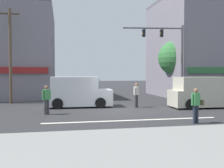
{
  "coord_description": "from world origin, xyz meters",
  "views": [
    {
      "loc": [
        -3.55,
        -16.14,
        2.4
      ],
      "look_at": [
        0.01,
        2.0,
        1.6
      ],
      "focal_mm": 42.0,
      "sensor_mm": 36.0,
      "label": 1
    }
  ],
  "objects_px": {
    "van_parked_curbside": "(77,93)",
    "pedestrian_mid_crossing": "(47,98)",
    "van_waiting_far": "(203,93)",
    "traffic_light_mast": "(170,51)",
    "pedestrian_foreground_with_bag": "(196,103)",
    "pedestrian_far_side": "(136,94)",
    "street_tree": "(176,58)",
    "sedan_crossing_rightbound": "(89,90)",
    "utility_pole_near_left": "(10,55)"
  },
  "relations": [
    {
      "from": "pedestrian_foreground_with_bag",
      "to": "pedestrian_mid_crossing",
      "type": "distance_m",
      "value": 8.17
    },
    {
      "from": "utility_pole_near_left",
      "to": "pedestrian_mid_crossing",
      "type": "bearing_deg",
      "value": -63.19
    },
    {
      "from": "van_waiting_far",
      "to": "pedestrian_far_side",
      "type": "relative_size",
      "value": 2.78
    },
    {
      "from": "van_waiting_far",
      "to": "traffic_light_mast",
      "type": "bearing_deg",
      "value": 104.79
    },
    {
      "from": "pedestrian_far_side",
      "to": "sedan_crossing_rightbound",
      "type": "bearing_deg",
      "value": 106.14
    },
    {
      "from": "pedestrian_far_side",
      "to": "van_parked_curbside",
      "type": "bearing_deg",
      "value": 165.57
    },
    {
      "from": "van_parked_curbside",
      "to": "street_tree",
      "type": "bearing_deg",
      "value": 25.04
    },
    {
      "from": "utility_pole_near_left",
      "to": "pedestrian_far_side",
      "type": "relative_size",
      "value": 4.37
    },
    {
      "from": "van_waiting_far",
      "to": "pedestrian_foreground_with_bag",
      "type": "height_order",
      "value": "van_waiting_far"
    },
    {
      "from": "traffic_light_mast",
      "to": "pedestrian_foreground_with_bag",
      "type": "xyz_separation_m",
      "value": [
        -2.38,
        -8.48,
        -3.22
      ]
    },
    {
      "from": "street_tree",
      "to": "sedan_crossing_rightbound",
      "type": "xyz_separation_m",
      "value": [
        -7.75,
        2.85,
        -3.04
      ]
    },
    {
      "from": "traffic_light_mast",
      "to": "pedestrian_far_side",
      "type": "relative_size",
      "value": 3.71
    },
    {
      "from": "pedestrian_mid_crossing",
      "to": "pedestrian_far_side",
      "type": "relative_size",
      "value": 1.0
    },
    {
      "from": "van_parked_curbside",
      "to": "traffic_light_mast",
      "type": "bearing_deg",
      "value": 10.61
    },
    {
      "from": "pedestrian_far_side",
      "to": "utility_pole_near_left",
      "type": "bearing_deg",
      "value": 156.28
    },
    {
      "from": "sedan_crossing_rightbound",
      "to": "pedestrian_foreground_with_bag",
      "type": "bearing_deg",
      "value": -76.06
    },
    {
      "from": "sedan_crossing_rightbound",
      "to": "pedestrian_far_side",
      "type": "bearing_deg",
      "value": -73.86
    },
    {
      "from": "street_tree",
      "to": "utility_pole_near_left",
      "type": "distance_m",
      "value": 14.34
    },
    {
      "from": "van_parked_curbside",
      "to": "pedestrian_mid_crossing",
      "type": "relative_size",
      "value": 2.78
    },
    {
      "from": "utility_pole_near_left",
      "to": "traffic_light_mast",
      "type": "xyz_separation_m",
      "value": [
        12.44,
        -1.47,
        0.38
      ]
    },
    {
      "from": "pedestrian_mid_crossing",
      "to": "traffic_light_mast",
      "type": "bearing_deg",
      "value": 25.02
    },
    {
      "from": "utility_pole_near_left",
      "to": "pedestrian_mid_crossing",
      "type": "xyz_separation_m",
      "value": [
        2.98,
        -5.89,
        -2.85
      ]
    },
    {
      "from": "traffic_light_mast",
      "to": "pedestrian_far_side",
      "type": "distance_m",
      "value": 5.37
    },
    {
      "from": "street_tree",
      "to": "van_parked_curbside",
      "type": "distance_m",
      "value": 10.68
    },
    {
      "from": "van_waiting_far",
      "to": "pedestrian_far_side",
      "type": "distance_m",
      "value": 4.55
    },
    {
      "from": "street_tree",
      "to": "pedestrian_mid_crossing",
      "type": "xyz_separation_m",
      "value": [
        -11.29,
        -7.38,
        -2.8
      ]
    },
    {
      "from": "utility_pole_near_left",
      "to": "pedestrian_far_side",
      "type": "distance_m",
      "value": 10.13
    },
    {
      "from": "street_tree",
      "to": "sedan_crossing_rightbound",
      "type": "bearing_deg",
      "value": 159.78
    },
    {
      "from": "street_tree",
      "to": "van_waiting_far",
      "type": "xyz_separation_m",
      "value": [
        -0.92,
        -6.38,
        -2.75
      ]
    },
    {
      "from": "traffic_light_mast",
      "to": "sedan_crossing_rightbound",
      "type": "height_order",
      "value": "traffic_light_mast"
    },
    {
      "from": "street_tree",
      "to": "pedestrian_far_side",
      "type": "distance_m",
      "value": 8.11
    },
    {
      "from": "pedestrian_mid_crossing",
      "to": "van_waiting_far",
      "type": "bearing_deg",
      "value": 5.5
    },
    {
      "from": "utility_pole_near_left",
      "to": "pedestrian_mid_crossing",
      "type": "height_order",
      "value": "utility_pole_near_left"
    },
    {
      "from": "pedestrian_foreground_with_bag",
      "to": "pedestrian_far_side",
      "type": "relative_size",
      "value": 1.0
    },
    {
      "from": "pedestrian_foreground_with_bag",
      "to": "van_parked_curbside",
      "type": "bearing_deg",
      "value": 126.08
    },
    {
      "from": "pedestrian_far_side",
      "to": "street_tree",
      "type": "bearing_deg",
      "value": 45.18
    },
    {
      "from": "utility_pole_near_left",
      "to": "van_parked_curbside",
      "type": "bearing_deg",
      "value": -30.43
    },
    {
      "from": "utility_pole_near_left",
      "to": "traffic_light_mast",
      "type": "bearing_deg",
      "value": -6.76
    },
    {
      "from": "street_tree",
      "to": "pedestrian_far_side",
      "type": "xyz_separation_m",
      "value": [
        -5.36,
        -5.4,
        -2.8
      ]
    },
    {
      "from": "pedestrian_foreground_with_bag",
      "to": "pedestrian_far_side",
      "type": "xyz_separation_m",
      "value": [
        -1.16,
        6.05,
        -0.0
      ]
    },
    {
      "from": "street_tree",
      "to": "pedestrian_foreground_with_bag",
      "type": "distance_m",
      "value": 12.51
    },
    {
      "from": "utility_pole_near_left",
      "to": "van_parked_curbside",
      "type": "height_order",
      "value": "utility_pole_near_left"
    },
    {
      "from": "traffic_light_mast",
      "to": "pedestrian_mid_crossing",
      "type": "distance_m",
      "value": 10.93
    },
    {
      "from": "van_waiting_far",
      "to": "van_parked_curbside",
      "type": "bearing_deg",
      "value": 166.6
    },
    {
      "from": "street_tree",
      "to": "utility_pole_near_left",
      "type": "relative_size",
      "value": 0.74
    },
    {
      "from": "street_tree",
      "to": "pedestrian_foreground_with_bag",
      "type": "xyz_separation_m",
      "value": [
        -4.2,
        -11.44,
        -2.8
      ]
    },
    {
      "from": "utility_pole_near_left",
      "to": "pedestrian_foreground_with_bag",
      "type": "xyz_separation_m",
      "value": [
        10.07,
        -9.96,
        -2.84
      ]
    },
    {
      "from": "utility_pole_near_left",
      "to": "van_parked_curbside",
      "type": "relative_size",
      "value": 1.57
    },
    {
      "from": "traffic_light_mast",
      "to": "sedan_crossing_rightbound",
      "type": "bearing_deg",
      "value": 135.55
    },
    {
      "from": "pedestrian_far_side",
      "to": "van_waiting_far",
      "type": "bearing_deg",
      "value": -12.46
    }
  ]
}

